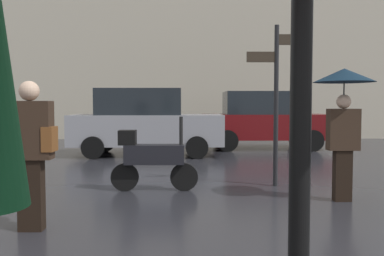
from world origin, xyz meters
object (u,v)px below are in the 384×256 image
pedestrian_with_umbrella (344,100)px  parked_car_right (263,120)px  parked_scooter (152,157)px  street_signpost (277,89)px  pedestrian_with_bag (32,146)px  parked_car_left (145,122)px

pedestrian_with_umbrella → parked_car_right: pedestrian_with_umbrella is taller
parked_scooter → street_signpost: size_ratio=0.51×
pedestrian_with_bag → street_signpost: bearing=-179.9°
parked_scooter → parked_car_left: size_ratio=0.34×
pedestrian_with_umbrella → parked_scooter: pedestrian_with_umbrella is taller
parked_scooter → parked_car_left: bearing=119.1°
parked_car_right → street_signpost: 6.45m
pedestrian_with_umbrella → parked_car_left: size_ratio=0.46×
pedestrian_with_umbrella → street_signpost: 1.40m
pedestrian_with_umbrella → parked_scooter: bearing=21.8°
parked_car_left → parked_car_right: size_ratio=1.04×
parked_scooter → street_signpost: street_signpost is taller
pedestrian_with_umbrella → street_signpost: street_signpost is taller
parked_scooter → parked_car_right: (3.13, 6.71, 0.39)m
pedestrian_with_umbrella → pedestrian_with_bag: bearing=55.9°
pedestrian_with_umbrella → parked_car_left: 6.77m
pedestrian_with_bag → street_signpost: size_ratio=0.60×
pedestrian_with_umbrella → parked_car_right: bearing=-54.6°
pedestrian_with_umbrella → street_signpost: (-0.73, 1.18, 0.21)m
parked_scooter → street_signpost: (2.15, 0.38, 1.15)m
pedestrian_with_bag → parked_scooter: bearing=-155.9°
parked_car_left → parked_car_right: (3.68, 1.70, 0.00)m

